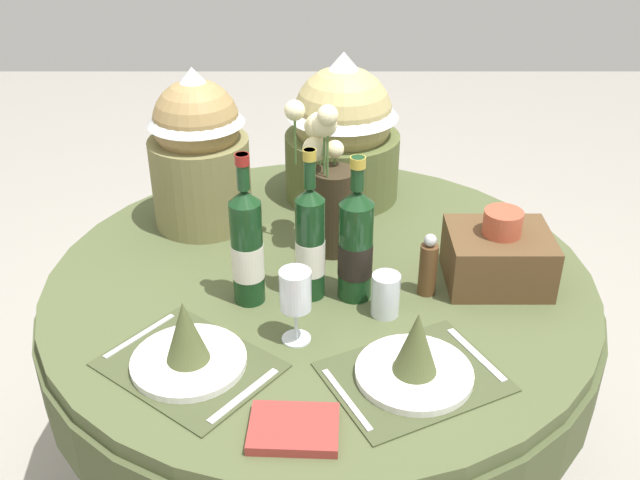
% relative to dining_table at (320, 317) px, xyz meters
% --- Properties ---
extents(ground, '(8.00, 8.00, 0.00)m').
position_rel_dining_table_xyz_m(ground, '(0.00, 0.00, -0.59)').
color(ground, '#9E998E').
extents(dining_table, '(1.38, 1.38, 0.72)m').
position_rel_dining_table_xyz_m(dining_table, '(0.00, 0.00, 0.00)').
color(dining_table, '#4C5633').
rests_on(dining_table, ground).
extents(place_setting_left, '(0.43, 0.41, 0.16)m').
position_rel_dining_table_xyz_m(place_setting_left, '(-0.27, -0.35, 0.18)').
color(place_setting_left, '#41492B').
rests_on(place_setting_left, dining_table).
extents(place_setting_right, '(0.42, 0.38, 0.16)m').
position_rel_dining_table_xyz_m(place_setting_right, '(0.19, -0.39, 0.18)').
color(place_setting_right, '#41492B').
rests_on(place_setting_right, dining_table).
extents(flower_vase, '(0.18, 0.17, 0.41)m').
position_rel_dining_table_xyz_m(flower_vase, '(0.02, 0.13, 0.32)').
color(flower_vase, '#332819').
rests_on(flower_vase, dining_table).
extents(wine_bottle_left, '(0.07, 0.07, 0.37)m').
position_rel_dining_table_xyz_m(wine_bottle_left, '(-0.02, -0.09, 0.27)').
color(wine_bottle_left, '#143819').
rests_on(wine_bottle_left, dining_table).
extents(wine_bottle_centre, '(0.08, 0.08, 0.36)m').
position_rel_dining_table_xyz_m(wine_bottle_centre, '(0.08, -0.09, 0.27)').
color(wine_bottle_centre, '#143819').
rests_on(wine_bottle_centre, dining_table).
extents(wine_bottle_right, '(0.07, 0.07, 0.37)m').
position_rel_dining_table_xyz_m(wine_bottle_right, '(-0.17, -0.11, 0.27)').
color(wine_bottle_right, '#143819').
rests_on(wine_bottle_right, dining_table).
extents(wine_glass_left, '(0.07, 0.07, 0.17)m').
position_rel_dining_table_xyz_m(wine_glass_left, '(-0.05, -0.26, 0.25)').
color(wine_glass_left, silver).
rests_on(wine_glass_left, dining_table).
extents(tumbler_near_left, '(0.06, 0.06, 0.10)m').
position_rel_dining_table_xyz_m(tumbler_near_left, '(0.15, -0.16, 0.18)').
color(tumbler_near_left, silver).
rests_on(tumbler_near_left, dining_table).
extents(pepper_mill, '(0.04, 0.04, 0.16)m').
position_rel_dining_table_xyz_m(pepper_mill, '(0.25, -0.08, 0.20)').
color(pepper_mill, brown).
rests_on(pepper_mill, dining_table).
extents(book_on_table, '(0.17, 0.13, 0.02)m').
position_rel_dining_table_xyz_m(book_on_table, '(-0.05, -0.54, 0.14)').
color(book_on_table, '#99332D').
rests_on(book_on_table, dining_table).
extents(gift_tub_back_left, '(0.27, 0.27, 0.44)m').
position_rel_dining_table_xyz_m(gift_tub_back_left, '(-0.32, 0.28, 0.36)').
color(gift_tub_back_left, olive).
rests_on(gift_tub_back_left, dining_table).
extents(gift_tub_back_centre, '(0.33, 0.33, 0.43)m').
position_rel_dining_table_xyz_m(gift_tub_back_centre, '(0.06, 0.45, 0.35)').
color(gift_tub_back_centre, '#566033').
rests_on(gift_tub_back_centre, dining_table).
extents(woven_basket_side_right, '(0.24, 0.20, 0.19)m').
position_rel_dining_table_xyz_m(woven_basket_side_right, '(0.43, -0.03, 0.20)').
color(woven_basket_side_right, brown).
rests_on(woven_basket_side_right, dining_table).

